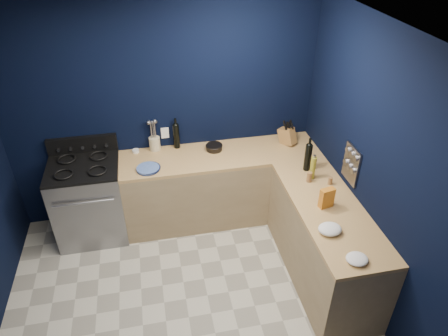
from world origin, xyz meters
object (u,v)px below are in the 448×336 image
object	(u,v)px
plate_stack	(148,169)
knife_block	(287,136)
gas_range	(90,202)
crouton_bag	(327,198)
utensil_crock	(155,144)

from	to	relation	value
plate_stack	knife_block	world-z (taller)	knife_block
gas_range	crouton_bag	distance (m)	2.64
plate_stack	utensil_crock	bearing A→B (deg)	76.03
utensil_crock	crouton_bag	world-z (taller)	crouton_bag
gas_range	plate_stack	distance (m)	0.84
knife_block	crouton_bag	bearing A→B (deg)	-125.04
gas_range	knife_block	distance (m)	2.41
utensil_crock	crouton_bag	size ratio (longest dim) A/B	0.78
crouton_bag	gas_range	bearing A→B (deg)	141.78
gas_range	utensil_crock	world-z (taller)	utensil_crock
utensil_crock	gas_range	bearing A→B (deg)	-161.34
utensil_crock	knife_block	xyz separation A→B (m)	(1.55, -0.17, 0.02)
plate_stack	knife_block	bearing A→B (deg)	8.33
crouton_bag	plate_stack	bearing A→B (deg)	136.65
crouton_bag	utensil_crock	bearing A→B (deg)	125.20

